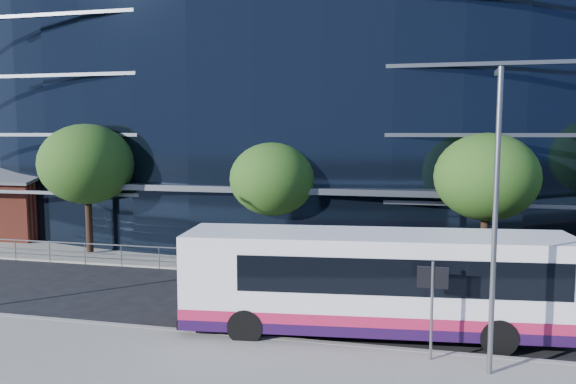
% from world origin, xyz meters
% --- Properties ---
extents(ground, '(200.00, 200.00, 0.00)m').
position_xyz_m(ground, '(0.00, 0.00, 0.00)').
color(ground, black).
rests_on(ground, ground).
extents(kerb, '(80.00, 0.25, 0.16)m').
position_xyz_m(kerb, '(0.00, -1.00, 0.08)').
color(kerb, gray).
rests_on(kerb, ground).
extents(yellow_line_outer, '(80.00, 0.08, 0.01)m').
position_xyz_m(yellow_line_outer, '(0.00, -0.80, 0.01)').
color(yellow_line_outer, gold).
rests_on(yellow_line_outer, ground).
extents(yellow_line_inner, '(80.00, 0.08, 0.01)m').
position_xyz_m(yellow_line_inner, '(0.00, -0.65, 0.01)').
color(yellow_line_inner, gold).
rests_on(yellow_line_inner, ground).
extents(far_forecourt, '(50.00, 8.00, 0.10)m').
position_xyz_m(far_forecourt, '(-6.00, 11.00, 0.05)').
color(far_forecourt, gray).
rests_on(far_forecourt, ground).
extents(glass_office, '(44.00, 23.10, 16.00)m').
position_xyz_m(glass_office, '(-4.00, 20.85, 8.00)').
color(glass_office, black).
rests_on(glass_office, ground).
extents(brick_pavilion, '(8.60, 6.66, 4.40)m').
position_xyz_m(brick_pavilion, '(-22.00, 13.50, 1.94)').
color(brick_pavilion, maroon).
rests_on(brick_pavilion, ground).
extents(guard_railings, '(24.00, 0.05, 1.10)m').
position_xyz_m(guard_railings, '(-8.00, 7.00, 0.82)').
color(guard_railings, slate).
rests_on(guard_railings, ground).
extents(street_sign, '(0.85, 0.09, 2.80)m').
position_xyz_m(street_sign, '(4.50, -1.59, 2.15)').
color(street_sign, slate).
rests_on(street_sign, pavement_near).
extents(tree_far_a, '(4.95, 4.95, 6.98)m').
position_xyz_m(tree_far_a, '(-13.00, 9.00, 4.86)').
color(tree_far_a, black).
rests_on(tree_far_a, ground).
extents(tree_far_b, '(4.29, 4.29, 6.05)m').
position_xyz_m(tree_far_b, '(-3.00, 9.50, 4.21)').
color(tree_far_b, black).
rests_on(tree_far_b, ground).
extents(tree_far_c, '(4.62, 4.62, 6.51)m').
position_xyz_m(tree_far_c, '(7.00, 9.00, 4.54)').
color(tree_far_c, black).
rests_on(tree_far_c, ground).
extents(streetlight_east, '(0.15, 0.77, 8.00)m').
position_xyz_m(streetlight_east, '(6.00, -2.17, 4.44)').
color(streetlight_east, slate).
rests_on(streetlight_east, pavement_near).
extents(city_bus, '(12.49, 4.13, 3.32)m').
position_xyz_m(city_bus, '(2.89, 0.40, 1.76)').
color(city_bus, white).
rests_on(city_bus, ground).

